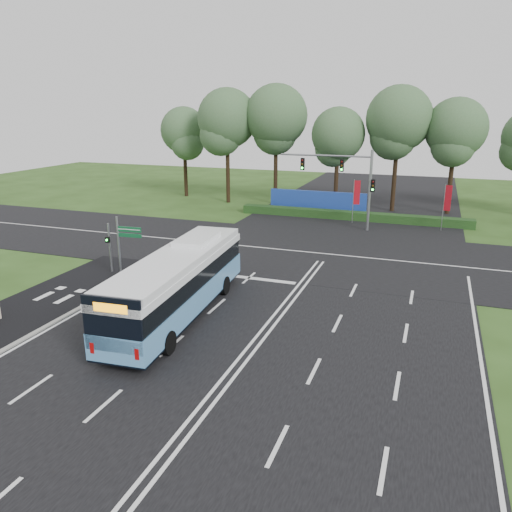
{
  "coord_description": "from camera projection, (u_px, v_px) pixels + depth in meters",
  "views": [
    {
      "loc": [
        7.22,
        -22.95,
        10.39
      ],
      "look_at": [
        -1.75,
        2.0,
        2.49
      ],
      "focal_mm": 35.0,
      "sensor_mm": 36.0,
      "label": 1
    }
  ],
  "objects": [
    {
      "name": "ground",
      "position": [
        275.0,
        315.0,
        26.01
      ],
      "size": [
        120.0,
        120.0,
        0.0
      ],
      "primitive_type": "plane",
      "color": "#2A4517",
      "rests_on": "ground"
    },
    {
      "name": "road_main",
      "position": [
        275.0,
        315.0,
        26.01
      ],
      "size": [
        20.0,
        120.0,
        0.04
      ],
      "primitive_type": "cube",
      "color": "black",
      "rests_on": "ground"
    },
    {
      "name": "road_cross",
      "position": [
        324.0,
        254.0,
        36.83
      ],
      "size": [
        120.0,
        14.0,
        0.05
      ],
      "primitive_type": "cube",
      "color": "black",
      "rests_on": "ground"
    },
    {
      "name": "bike_path",
      "position": [
        41.0,
        304.0,
        27.35
      ],
      "size": [
        5.0,
        18.0,
        0.06
      ],
      "primitive_type": "cube",
      "color": "black",
      "rests_on": "ground"
    },
    {
      "name": "kerb_strip",
      "position": [
        77.0,
        310.0,
        26.56
      ],
      "size": [
        0.25,
        18.0,
        0.12
      ],
      "primitive_type": "cube",
      "color": "gray",
      "rests_on": "ground"
    },
    {
      "name": "city_bus",
      "position": [
        178.0,
        283.0,
        25.38
      ],
      "size": [
        3.57,
        12.79,
        3.63
      ],
      "rotation": [
        0.0,
        0.0,
        0.07
      ],
      "color": "#548EC3",
      "rests_on": "ground"
    },
    {
      "name": "pedestrian_signal",
      "position": [
        109.0,
        246.0,
        32.22
      ],
      "size": [
        0.29,
        0.41,
        3.3
      ],
      "rotation": [
        0.0,
        0.0,
        0.21
      ],
      "color": "gray",
      "rests_on": "ground"
    },
    {
      "name": "street_sign",
      "position": [
        124.0,
        242.0,
        29.99
      ],
      "size": [
        1.63,
        0.2,
        4.18
      ],
      "rotation": [
        0.0,
        0.0,
        0.07
      ],
      "color": "gray",
      "rests_on": "ground"
    },
    {
      "name": "banner_flag_mid",
      "position": [
        356.0,
        195.0,
        45.73
      ],
      "size": [
        0.61,
        0.15,
        4.13
      ],
      "rotation": [
        0.0,
        0.0,
        0.17
      ],
      "color": "gray",
      "rests_on": "ground"
    },
    {
      "name": "banner_flag_right",
      "position": [
        447.0,
        201.0,
        42.91
      ],
      "size": [
        0.59,
        0.21,
        4.13
      ],
      "rotation": [
        0.0,
        0.0,
        -0.28
      ],
      "color": "gray",
      "rests_on": "ground"
    },
    {
      "name": "traffic_light_gantry",
      "position": [
        350.0,
        177.0,
        43.1
      ],
      "size": [
        8.41,
        0.28,
        7.0
      ],
      "color": "gray",
      "rests_on": "ground"
    },
    {
      "name": "hedge",
      "position": [
        352.0,
        216.0,
        47.99
      ],
      "size": [
        22.0,
        1.2,
        0.8
      ],
      "primitive_type": "cube",
      "color": "#143312",
      "rests_on": "ground"
    },
    {
      "name": "blue_hoarding",
      "position": [
        317.0,
        202.0,
        51.34
      ],
      "size": [
        10.0,
        0.3,
        2.2
      ],
      "primitive_type": "cube",
      "color": "#1C3B97",
      "rests_on": "ground"
    },
    {
      "name": "eucalyptus_row",
      "position": [
        350.0,
        125.0,
        51.44
      ],
      "size": [
        46.98,
        9.39,
        12.93
      ],
      "color": "black",
      "rests_on": "ground"
    }
  ]
}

